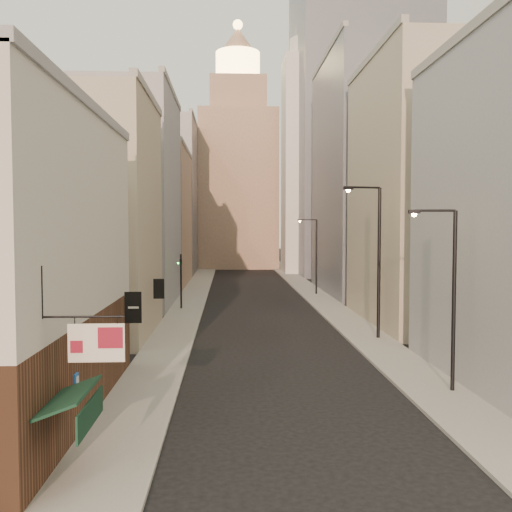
# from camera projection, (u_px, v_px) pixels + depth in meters

# --- Properties ---
(sidewalk_left) EXTENTS (3.00, 140.00, 0.15)m
(sidewalk_left) POSITION_uv_depth(u_px,v_px,m) (197.00, 288.00, 68.25)
(sidewalk_left) COLOR gray
(sidewalk_left) RESTS_ON ground
(sidewalk_right) EXTENTS (3.00, 140.00, 0.15)m
(sidewalk_right) POSITION_uv_depth(u_px,v_px,m) (305.00, 288.00, 68.87)
(sidewalk_right) COLOR gray
(sidewalk_right) RESTS_ON ground
(near_building_left) EXTENTS (8.30, 23.04, 12.30)m
(near_building_left) POSITION_uv_depth(u_px,v_px,m) (14.00, 264.00, 21.84)
(near_building_left) COLOR brown
(near_building_left) RESTS_ON ground
(left_bldg_beige) EXTENTS (8.00, 12.00, 16.00)m
(left_bldg_beige) POSITION_uv_depth(u_px,v_px,m) (92.00, 218.00, 38.65)
(left_bldg_beige) COLOR tan
(left_bldg_beige) RESTS_ON ground
(left_bldg_grey) EXTENTS (8.00, 16.00, 20.00)m
(left_bldg_grey) POSITION_uv_depth(u_px,v_px,m) (132.00, 200.00, 54.51)
(left_bldg_grey) COLOR gray
(left_bldg_grey) RESTS_ON ground
(left_bldg_tan) EXTENTS (8.00, 18.00, 17.00)m
(left_bldg_tan) POSITION_uv_depth(u_px,v_px,m) (156.00, 218.00, 72.54)
(left_bldg_tan) COLOR #8D715C
(left_bldg_tan) RESTS_ON ground
(left_bldg_wingrid) EXTENTS (8.00, 20.00, 24.00)m
(left_bldg_wingrid) POSITION_uv_depth(u_px,v_px,m) (171.00, 198.00, 92.31)
(left_bldg_wingrid) COLOR gray
(left_bldg_wingrid) RESTS_ON ground
(right_bldg_beige) EXTENTS (8.00, 16.00, 20.00)m
(right_bldg_beige) POSITION_uv_depth(u_px,v_px,m) (421.00, 193.00, 43.69)
(right_bldg_beige) COLOR tan
(right_bldg_beige) RESTS_ON ground
(right_bldg_wingrid) EXTENTS (8.00, 20.00, 26.00)m
(right_bldg_wingrid) POSITION_uv_depth(u_px,v_px,m) (361.00, 177.00, 63.48)
(right_bldg_wingrid) COLOR gray
(right_bldg_wingrid) RESTS_ON ground
(highrise) EXTENTS (21.00, 23.00, 51.20)m
(highrise) POSITION_uv_depth(u_px,v_px,m) (358.00, 113.00, 91.05)
(highrise) COLOR gray
(highrise) RESTS_ON ground
(clock_tower) EXTENTS (14.00, 14.00, 44.90)m
(clock_tower) POSITION_uv_depth(u_px,v_px,m) (238.00, 171.00, 104.52)
(clock_tower) COLOR #8D715C
(clock_tower) RESTS_ON ground
(white_tower) EXTENTS (8.00, 8.00, 41.50)m
(white_tower) POSITION_uv_depth(u_px,v_px,m) (308.00, 157.00, 91.03)
(white_tower) COLOR silver
(white_tower) RESTS_ON ground
(streetlamp_near) EXTENTS (2.15, 0.32, 8.21)m
(streetlamp_near) POSITION_uv_depth(u_px,v_px,m) (449.00, 289.00, 25.21)
(streetlamp_near) COLOR black
(streetlamp_near) RESTS_ON ground
(streetlamp_mid) EXTENTS (2.60, 0.77, 10.04)m
(streetlamp_mid) POSITION_uv_depth(u_px,v_px,m) (375.00, 253.00, 37.16)
(streetlamp_mid) COLOR black
(streetlamp_mid) RESTS_ON ground
(streetlamp_far) EXTENTS (2.16, 0.22, 8.24)m
(streetlamp_far) POSITION_uv_depth(u_px,v_px,m) (315.00, 252.00, 61.62)
(streetlamp_far) COLOR black
(streetlamp_far) RESTS_ON ground
(traffic_light_left) EXTENTS (0.62, 0.57, 5.00)m
(traffic_light_left) POSITION_uv_depth(u_px,v_px,m) (181.00, 270.00, 50.80)
(traffic_light_left) COLOR black
(traffic_light_left) RESTS_ON ground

